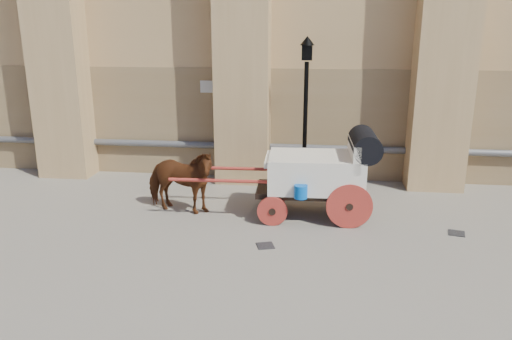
# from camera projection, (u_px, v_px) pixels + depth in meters

# --- Properties ---
(ground) EXTENTS (90.00, 90.00, 0.00)m
(ground) POSITION_uv_depth(u_px,v_px,m) (267.00, 234.00, 10.13)
(ground) COLOR #6F685A
(ground) RESTS_ON ground
(horse) EXTENTS (1.90, 1.16, 1.50)m
(horse) POSITION_uv_depth(u_px,v_px,m) (180.00, 181.00, 11.14)
(horse) COLOR #632C16
(horse) RESTS_ON ground
(carriage) EXTENTS (4.50, 1.63, 1.95)m
(carriage) POSITION_uv_depth(u_px,v_px,m) (323.00, 170.00, 10.85)
(carriage) COLOR black
(carriage) RESTS_ON ground
(street_lamp) EXTENTS (0.36, 0.36, 3.85)m
(street_lamp) POSITION_uv_depth(u_px,v_px,m) (305.00, 110.00, 12.43)
(street_lamp) COLOR black
(street_lamp) RESTS_ON ground
(drain_grate_near) EXTENTS (0.40, 0.40, 0.01)m
(drain_grate_near) POSITION_uv_depth(u_px,v_px,m) (265.00, 246.00, 9.60)
(drain_grate_near) COLOR black
(drain_grate_near) RESTS_ON ground
(drain_grate_far) EXTENTS (0.38, 0.38, 0.01)m
(drain_grate_far) POSITION_uv_depth(u_px,v_px,m) (457.00, 233.00, 10.18)
(drain_grate_far) COLOR black
(drain_grate_far) RESTS_ON ground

